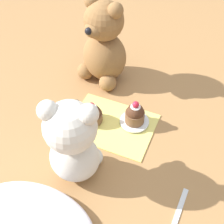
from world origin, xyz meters
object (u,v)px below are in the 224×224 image
teddy_bear_cream (73,142)px  cupcake_near_tan_bear (135,114)px  teaspoon (180,207)px  teddy_bear_tan (104,45)px  saucer_plate (134,121)px  cupcake_near_cream_bear (92,115)px

teddy_bear_cream → cupcake_near_tan_bear: bearing=-126.8°
teddy_bear_cream → teaspoon: (-0.26, -0.01, -0.12)m
teddy_bear_cream → teaspoon: size_ratio=2.42×
teddy_bear_cream → teddy_bear_tan: bearing=-93.0°
saucer_plate → cupcake_near_cream_bear: bearing=19.1°
saucer_plate → teaspoon: (-0.18, 0.20, -0.01)m
teddy_bear_tan → cupcake_near_cream_bear: bearing=-61.2°
teddy_bear_cream → teaspoon: teddy_bear_cream is taller
teddy_bear_cream → cupcake_near_cream_bear: (0.04, -0.16, -0.10)m
teddy_bear_cream → teddy_bear_tan: (0.08, -0.35, 0.00)m
saucer_plate → teddy_bear_tan: bearing=-43.4°
saucer_plate → teaspoon: 0.27m
teddy_bear_tan → saucer_plate: size_ratio=3.30×
teddy_bear_tan → teaspoon: teddy_bear_tan is taller
teddy_bear_cream → teddy_bear_tan: size_ratio=0.91×
cupcake_near_tan_bear → teaspoon: bearing=132.8°
saucer_plate → teddy_bear_cream: bearing=69.2°
cupcake_near_tan_bear → teaspoon: cupcake_near_tan_bear is taller
teddy_bear_tan → cupcake_near_cream_bear: 0.22m
teddy_bear_tan → cupcake_near_cream_bear: size_ratio=3.96×
teddy_bear_tan → cupcake_near_tan_bear: (-0.16, 0.15, -0.09)m
teddy_bear_tan → teddy_bear_cream: bearing=-62.0°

